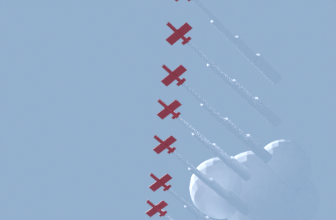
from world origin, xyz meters
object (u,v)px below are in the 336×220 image
object	(u,v)px
jet_lead	(245,50)
jet_starboard_inner	(236,131)
jet_port_inner	(244,93)
jet_starboard_mid	(219,189)
jet_port_mid	(221,154)

from	to	relation	value
jet_lead	jet_starboard_inner	world-z (taller)	jet_lead
jet_port_inner	jet_starboard_inner	world-z (taller)	jet_port_inner
jet_port_inner	jet_starboard_mid	world-z (taller)	jet_starboard_mid
jet_starboard_inner	jet_port_mid	world-z (taller)	jet_port_mid
jet_port_inner	jet_port_mid	xyz separation A→B (m)	(7.10, 24.58, 0.85)
jet_lead	jet_port_mid	world-z (taller)	jet_lead
jet_lead	jet_port_mid	size ratio (longest dim) A/B	1.08
jet_port_inner	jet_starboard_mid	distance (m)	40.52
jet_starboard_mid	jet_lead	bearing A→B (deg)	-113.73
jet_lead	jet_port_inner	size ratio (longest dim) A/B	0.94
jet_starboard_inner	jet_starboard_mid	bearing A→B (deg)	69.70
jet_port_inner	jet_starboard_mid	size ratio (longest dim) A/B	1.09
jet_starboard_inner	jet_starboard_mid	xyz separation A→B (m)	(9.19, 24.84, 1.62)
jet_port_mid	jet_starboard_mid	size ratio (longest dim) A/B	0.94
jet_starboard_inner	jet_port_mid	xyz separation A→B (m)	(1.74, 11.61, 1.82)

